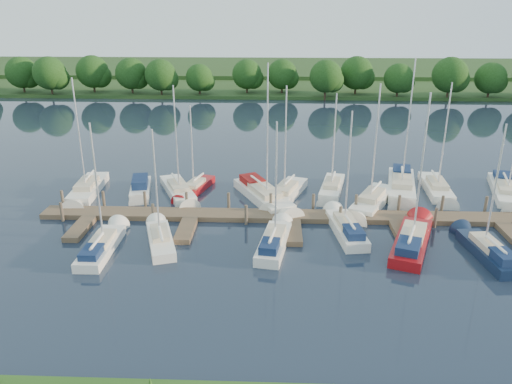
{
  "coord_description": "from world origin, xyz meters",
  "views": [
    {
      "loc": [
        -1.46,
        -28.45,
        16.02
      ],
      "look_at": [
        -2.89,
        8.0,
        2.2
      ],
      "focal_mm": 35.0,
      "sensor_mm": 36.0,
      "label": 1
    }
  ],
  "objects_px": {
    "dock": "(293,220)",
    "sailboat_n_0": "(87,191)",
    "motorboat": "(140,189)",
    "sailboat_n_5": "(285,195)",
    "sailboat_s_2": "(274,243)"
  },
  "relations": [
    {
      "from": "sailboat_n_0",
      "to": "sailboat_n_5",
      "type": "xyz_separation_m",
      "value": [
        17.74,
        -0.39,
        0.0
      ]
    },
    {
      "from": "motorboat",
      "to": "sailboat_n_5",
      "type": "xyz_separation_m",
      "value": [
        13.05,
        -0.87,
        -0.07
      ]
    },
    {
      "from": "dock",
      "to": "sailboat_n_0",
      "type": "bearing_deg",
      "value": 163.37
    },
    {
      "from": "sailboat_n_5",
      "to": "dock",
      "type": "bearing_deg",
      "value": 114.74
    },
    {
      "from": "dock",
      "to": "motorboat",
      "type": "distance_m",
      "value": 14.77
    },
    {
      "from": "motorboat",
      "to": "sailboat_s_2",
      "type": "relative_size",
      "value": 0.64
    },
    {
      "from": "sailboat_n_0",
      "to": "sailboat_n_5",
      "type": "relative_size",
      "value": 1.05
    },
    {
      "from": "dock",
      "to": "sailboat_n_5",
      "type": "height_order",
      "value": "sailboat_n_5"
    },
    {
      "from": "dock",
      "to": "sailboat_n_0",
      "type": "height_order",
      "value": "sailboat_n_0"
    },
    {
      "from": "dock",
      "to": "sailboat_n_5",
      "type": "bearing_deg",
      "value": 95.47
    },
    {
      "from": "dock",
      "to": "motorboat",
      "type": "height_order",
      "value": "motorboat"
    },
    {
      "from": "sailboat_n_0",
      "to": "dock",
      "type": "bearing_deg",
      "value": 159.14
    },
    {
      "from": "sailboat_n_5",
      "to": "sailboat_s_2",
      "type": "bearing_deg",
      "value": 103.58
    },
    {
      "from": "sailboat_n_0",
      "to": "sailboat_n_5",
      "type": "distance_m",
      "value": 17.75
    },
    {
      "from": "motorboat",
      "to": "sailboat_n_5",
      "type": "height_order",
      "value": "sailboat_n_5"
    }
  ]
}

